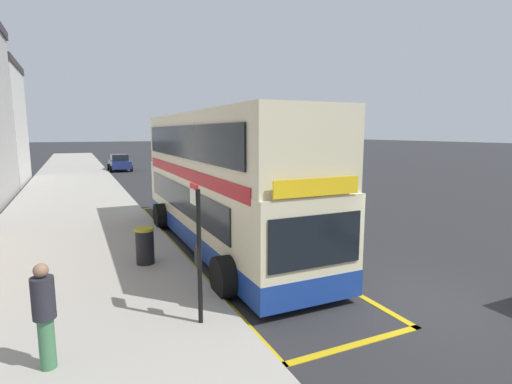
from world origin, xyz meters
TOP-DOWN VIEW (x-y plane):
  - ground_plane at (0.00, 32.00)m, footprint 260.00×260.00m
  - pavement_near at (-7.00, 32.00)m, footprint 6.00×76.00m
  - double_decker_bus at (-2.46, 6.51)m, footprint 3.23×11.49m
  - bus_bay_markings at (-2.43, 6.79)m, footprint 3.15×14.76m
  - bus_stop_sign at (-4.78, 1.30)m, footprint 0.09×0.51m
  - parked_car_grey_behind at (4.69, 33.22)m, footprint 2.09×4.20m
  - parked_car_navy_distant at (-2.79, 35.06)m, footprint 2.09×4.20m
  - pedestrian_waiting_near_sign at (-7.38, 0.80)m, footprint 0.34×0.34m
  - litter_bin at (-5.18, 5.22)m, footprint 0.52×0.52m

SIDE VIEW (x-z plane):
  - ground_plane at x=0.00m, z-range 0.00..0.00m
  - bus_bay_markings at x=-2.43m, z-range 0.00..0.01m
  - pavement_near at x=-7.00m, z-range 0.00..0.14m
  - litter_bin at x=-5.18m, z-range 0.14..1.17m
  - parked_car_grey_behind at x=4.69m, z-range -0.01..1.61m
  - parked_car_navy_distant at x=-2.79m, z-range -0.01..1.61m
  - pedestrian_waiting_near_sign at x=-7.38m, z-range 0.22..1.92m
  - bus_stop_sign at x=-4.78m, z-range 0.38..3.07m
  - double_decker_bus at x=-2.46m, z-range -0.13..4.27m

